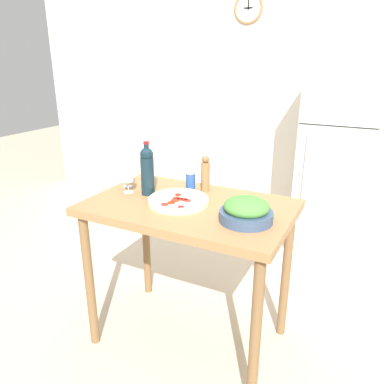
{
  "coord_description": "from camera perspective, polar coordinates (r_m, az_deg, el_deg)",
  "views": [
    {
      "loc": [
        0.93,
        -1.8,
        1.75
      ],
      "look_at": [
        0.0,
        0.04,
        1.01
      ],
      "focal_mm": 35.0,
      "sensor_mm": 36.0,
      "label": 1
    }
  ],
  "objects": [
    {
      "name": "wall_back",
      "position": [
        4.1,
        13.93,
        12.92
      ],
      "size": [
        6.4,
        0.08,
        2.6
      ],
      "color": "silver",
      "rests_on": "ground_plane"
    },
    {
      "name": "refrigerator",
      "position": [
        3.7,
        21.2,
        4.39
      ],
      "size": [
        0.63,
        0.71,
        1.71
      ],
      "color": "silver",
      "rests_on": "ground_plane"
    },
    {
      "name": "homemade_pizza",
      "position": [
        2.17,
        -2.09,
        -1.3
      ],
      "size": [
        0.35,
        0.35,
        0.04
      ],
      "color": "beige",
      "rests_on": "prep_counter"
    },
    {
      "name": "pepper_mill",
      "position": [
        2.35,
        2.05,
        2.75
      ],
      "size": [
        0.06,
        0.06,
        0.23
      ],
      "color": "olive",
      "rests_on": "prep_counter"
    },
    {
      "name": "wine_glass_far",
      "position": [
        2.47,
        -9.93,
        2.92
      ],
      "size": [
        0.07,
        0.07,
        0.13
      ],
      "color": "silver",
      "rests_on": "prep_counter"
    },
    {
      "name": "salad_bowl",
      "position": [
        1.94,
        8.27,
        -2.86
      ],
      "size": [
        0.28,
        0.28,
        0.13
      ],
      "color": "#384C6B",
      "rests_on": "prep_counter"
    },
    {
      "name": "wine_bottle",
      "position": [
        2.3,
        -6.83,
        3.38
      ],
      "size": [
        0.08,
        0.08,
        0.33
      ],
      "color": "#142833",
      "rests_on": "prep_counter"
    },
    {
      "name": "salt_canister",
      "position": [
        2.39,
        -0.22,
        1.77
      ],
      "size": [
        0.06,
        0.06,
        0.12
      ],
      "color": "#284CA3",
      "rests_on": "prep_counter"
    },
    {
      "name": "ground_plane",
      "position": [
        2.68,
        -0.39,
        -21.12
      ],
      "size": [
        14.0,
        14.0,
        0.0
      ],
      "primitive_type": "plane",
      "color": "#BCAD93"
    },
    {
      "name": "wine_glass_near",
      "position": [
        2.36,
        -9.8,
        2.1
      ],
      "size": [
        0.07,
        0.07,
        0.13
      ],
      "color": "silver",
      "rests_on": "prep_counter"
    },
    {
      "name": "prep_counter",
      "position": [
        2.22,
        -0.44,
        -4.75
      ],
      "size": [
        1.18,
        0.75,
        0.95
      ],
      "color": "olive",
      "rests_on": "ground_plane"
    }
  ]
}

